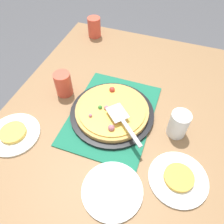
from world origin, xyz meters
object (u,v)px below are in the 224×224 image
served_slice_left (179,177)px  served_slice_right (13,132)px  plate_near_left (178,179)px  pizza (112,110)px  cup_near (94,27)px  plate_side (112,191)px  pizza_pan (112,113)px  cup_far (63,84)px  cup_corner (179,124)px  pizza_server (123,121)px  plate_far_right (14,134)px

served_slice_left → served_slice_right: 0.69m
plate_near_left → pizza: bearing=58.2°
cup_near → served_slice_left: bearing=-140.1°
plate_near_left → plate_side: bearing=119.7°
pizza_pan → cup_far: 0.28m
plate_side → cup_corner: (0.33, -0.17, 0.06)m
plate_side → pizza_server: 0.27m
plate_far_right → cup_corner: size_ratio=1.83×
served_slice_left → served_slice_right: bearing=93.0°
pizza_pan → plate_side: (-0.33, -0.12, -0.01)m
cup_corner → pizza_server: bearing=107.4°
plate_side → served_slice_right: bearing=79.7°
pizza → cup_far: bearing=78.2°
plate_far_right → served_slice_left: (0.04, -0.69, 0.01)m
cup_near → cup_far: size_ratio=1.00×
pizza_pan → cup_far: bearing=78.3°
pizza_pan → plate_near_left: (-0.21, -0.33, -0.01)m
pizza_pan → served_slice_left: (-0.21, -0.33, 0.01)m
pizza_pan → cup_near: bearing=29.2°
plate_side → cup_corner: 0.38m
pizza → cup_corner: (0.00, -0.29, 0.03)m
plate_side → pizza: bearing=19.8°
pizza_pan → cup_near: 0.67m
pizza → pizza_server: bearing=-132.9°
served_slice_right → pizza_server: 0.47m
pizza → served_slice_left: pizza is taller
plate_near_left → cup_far: 0.66m
plate_near_left → cup_near: 1.03m
pizza_server → cup_near: bearing=31.5°
served_slice_right → pizza_server: bearing=-67.6°
served_slice_left → plate_near_left: bearing=0.0°
pizza_server → plate_far_right: bearing=112.4°
cup_far → pizza_server: bearing=-109.8°
cup_near → cup_corner: same height
pizza_pan → cup_corner: 0.29m
plate_side → pizza_server: size_ratio=1.12×
cup_near → plate_near_left: bearing=-140.1°
pizza_pan → pizza_server: bearing=-133.2°
cup_near → pizza: bearing=-150.8°
cup_corner → cup_near: bearing=46.7°
pizza_pan → plate_near_left: size_ratio=1.73×
pizza_pan → served_slice_right: served_slice_right is taller
pizza → plate_side: pizza is taller
served_slice_left → cup_corner: cup_corner is taller
plate_far_right → cup_corner: cup_corner is taller
cup_far → pizza_server: cup_far is taller
served_slice_right → cup_near: size_ratio=0.92×
plate_side → cup_near: bearing=26.0°
pizza → pizza_server: 0.10m
plate_near_left → cup_near: (0.79, 0.66, 0.06)m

